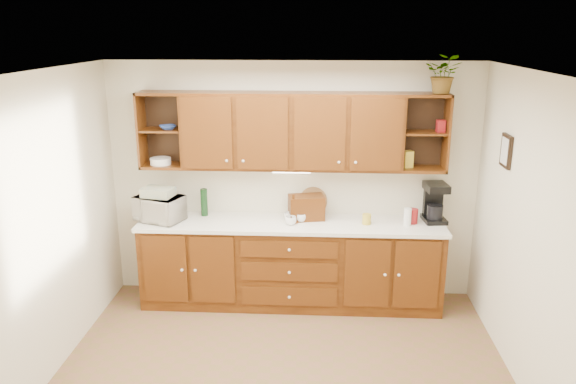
# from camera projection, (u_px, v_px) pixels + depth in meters

# --- Properties ---
(floor) EXTENTS (4.00, 4.00, 0.00)m
(floor) POSITION_uv_depth(u_px,v_px,m) (282.00, 380.00, 4.84)
(floor) COLOR brown
(floor) RESTS_ON ground
(ceiling) EXTENTS (4.00, 4.00, 0.00)m
(ceiling) POSITION_uv_depth(u_px,v_px,m) (281.00, 73.00, 4.11)
(ceiling) COLOR white
(ceiling) RESTS_ON back_wall
(back_wall) EXTENTS (4.00, 0.00, 4.00)m
(back_wall) POSITION_uv_depth(u_px,v_px,m) (292.00, 182.00, 6.15)
(back_wall) COLOR beige
(back_wall) RESTS_ON floor
(left_wall) EXTENTS (0.00, 3.50, 3.50)m
(left_wall) POSITION_uv_depth(u_px,v_px,m) (38.00, 234.00, 4.58)
(left_wall) COLOR beige
(left_wall) RESTS_ON floor
(right_wall) EXTENTS (0.00, 3.50, 3.50)m
(right_wall) POSITION_uv_depth(u_px,v_px,m) (538.00, 245.00, 4.37)
(right_wall) COLOR beige
(right_wall) RESTS_ON floor
(base_cabinets) EXTENTS (3.20, 0.60, 0.90)m
(base_cabinets) POSITION_uv_depth(u_px,v_px,m) (291.00, 264.00, 6.10)
(base_cabinets) COLOR #361706
(base_cabinets) RESTS_ON floor
(countertop) EXTENTS (3.24, 0.64, 0.04)m
(countertop) POSITION_uv_depth(u_px,v_px,m) (291.00, 224.00, 5.96)
(countertop) COLOR white
(countertop) RESTS_ON base_cabinets
(upper_cabinets) EXTENTS (3.20, 0.33, 0.80)m
(upper_cabinets) POSITION_uv_depth(u_px,v_px,m) (293.00, 131.00, 5.83)
(upper_cabinets) COLOR #361706
(upper_cabinets) RESTS_ON back_wall
(undercabinet_light) EXTENTS (0.40, 0.05, 0.02)m
(undercabinet_light) POSITION_uv_depth(u_px,v_px,m) (291.00, 171.00, 5.90)
(undercabinet_light) COLOR white
(undercabinet_light) RESTS_ON upper_cabinets
(framed_picture) EXTENTS (0.03, 0.24, 0.30)m
(framed_picture) POSITION_uv_depth(u_px,v_px,m) (506.00, 151.00, 5.07)
(framed_picture) COLOR black
(framed_picture) RESTS_ON right_wall
(wicker_basket) EXTENTS (0.29, 0.29, 0.15)m
(wicker_basket) POSITION_uv_depth(u_px,v_px,m) (161.00, 214.00, 5.99)
(wicker_basket) COLOR olive
(wicker_basket) RESTS_ON countertop
(microwave) EXTENTS (0.57, 0.48, 0.27)m
(microwave) POSITION_uv_depth(u_px,v_px,m) (159.00, 208.00, 5.97)
(microwave) COLOR silver
(microwave) RESTS_ON countertop
(towel_stack) EXTENTS (0.35, 0.28, 0.09)m
(towel_stack) POSITION_uv_depth(u_px,v_px,m) (158.00, 192.00, 5.92)
(towel_stack) COLOR #EBD26E
(towel_stack) RESTS_ON microwave
(wine_bottle) EXTENTS (0.10, 0.10, 0.30)m
(wine_bottle) POSITION_uv_depth(u_px,v_px,m) (204.00, 202.00, 6.12)
(wine_bottle) COLOR #113314
(wine_bottle) RESTS_ON countertop
(woven_tray) EXTENTS (0.33, 0.16, 0.31)m
(woven_tray) POSITION_uv_depth(u_px,v_px,m) (313.00, 214.00, 6.18)
(woven_tray) COLOR olive
(woven_tray) RESTS_ON countertop
(bread_box) EXTENTS (0.41, 0.30, 0.26)m
(bread_box) POSITION_uv_depth(u_px,v_px,m) (306.00, 207.00, 6.02)
(bread_box) COLOR #361706
(bread_box) RESTS_ON countertop
(mug_tree) EXTENTS (0.28, 0.28, 0.31)m
(mug_tree) POSITION_uv_depth(u_px,v_px,m) (293.00, 218.00, 5.94)
(mug_tree) COLOR #361706
(mug_tree) RESTS_ON countertop
(canister_red) EXTENTS (0.13, 0.13, 0.15)m
(canister_red) POSITION_uv_depth(u_px,v_px,m) (413.00, 216.00, 5.90)
(canister_red) COLOR maroon
(canister_red) RESTS_ON countertop
(canister_white) EXTENTS (0.09, 0.09, 0.18)m
(canister_white) POSITION_uv_depth(u_px,v_px,m) (407.00, 217.00, 5.83)
(canister_white) COLOR white
(canister_white) RESTS_ON countertop
(canister_yellow) EXTENTS (0.10, 0.10, 0.11)m
(canister_yellow) POSITION_uv_depth(u_px,v_px,m) (367.00, 219.00, 5.88)
(canister_yellow) COLOR gold
(canister_yellow) RESTS_ON countertop
(coffee_maker) EXTENTS (0.25, 0.31, 0.42)m
(coffee_maker) POSITION_uv_depth(u_px,v_px,m) (435.00, 203.00, 5.94)
(coffee_maker) COLOR black
(coffee_maker) RESTS_ON countertop
(bowl_stack) EXTENTS (0.23, 0.23, 0.04)m
(bowl_stack) POSITION_uv_depth(u_px,v_px,m) (168.00, 127.00, 5.86)
(bowl_stack) COLOR #284594
(bowl_stack) RESTS_ON upper_cabinets
(plate_stack) EXTENTS (0.23, 0.23, 0.07)m
(plate_stack) POSITION_uv_depth(u_px,v_px,m) (161.00, 161.00, 5.98)
(plate_stack) COLOR white
(plate_stack) RESTS_ON upper_cabinets
(pantry_box_yellow) EXTENTS (0.12, 0.11, 0.18)m
(pantry_box_yellow) POSITION_uv_depth(u_px,v_px,m) (408.00, 159.00, 5.83)
(pantry_box_yellow) COLOR gold
(pantry_box_yellow) RESTS_ON upper_cabinets
(pantry_box_red) EXTENTS (0.09, 0.08, 0.12)m
(pantry_box_red) POSITION_uv_depth(u_px,v_px,m) (441.00, 126.00, 5.70)
(pantry_box_red) COLOR maroon
(pantry_box_red) RESTS_ON upper_cabinets
(potted_plant) EXTENTS (0.43, 0.41, 0.39)m
(potted_plant) POSITION_uv_depth(u_px,v_px,m) (444.00, 74.00, 5.55)
(potted_plant) COLOR #999999
(potted_plant) RESTS_ON upper_cabinets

